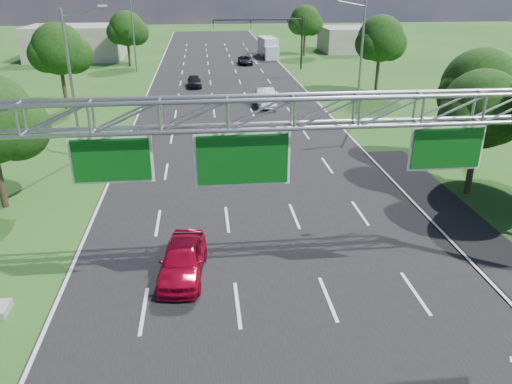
{
  "coord_description": "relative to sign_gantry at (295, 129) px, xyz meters",
  "views": [
    {
      "loc": [
        -2.81,
        -4.59,
        11.74
      ],
      "look_at": [
        -0.61,
        15.83,
        2.89
      ],
      "focal_mm": 35.0,
      "sensor_mm": 36.0,
      "label": 1
    }
  ],
  "objects": [
    {
      "name": "ground",
      "position": [
        -0.33,
        18.0,
        -6.89
      ],
      "size": [
        220.0,
        220.0,
        0.0
      ],
      "primitive_type": "plane",
      "color": "#225118",
      "rests_on": "ground"
    },
    {
      "name": "road",
      "position": [
        -0.33,
        18.0,
        -6.89
      ],
      "size": [
        18.0,
        180.0,
        0.02
      ],
      "primitive_type": "cube",
      "color": "black",
      "rests_on": "ground"
    },
    {
      "name": "road_flare",
      "position": [
        9.87,
        2.0,
        -6.89
      ],
      "size": [
        3.0,
        30.0,
        0.02
      ],
      "primitive_type": "cube",
      "color": "black",
      "rests_on": "ground"
    },
    {
      "name": "sign_gantry",
      "position": [
        0.0,
        0.0,
        0.0
      ],
      "size": [
        23.5,
        1.0,
        9.56
      ],
      "color": "gray",
      "rests_on": "ground"
    },
    {
      "name": "traffic_signal",
      "position": [
        7.15,
        53.0,
        -1.72
      ],
      "size": [
        12.21,
        0.24,
        7.0
      ],
      "color": "black",
      "rests_on": "ground"
    },
    {
      "name": "streetlight_l_near",
      "position": [
        -11.63,
        18.0,
        -1.31
      ],
      "size": [
        2.97,
        0.22,
        10.16
      ],
      "color": "gray",
      "rests_on": "ground"
    },
    {
      "name": "streetlight_l_far",
      "position": [
        -11.63,
        53.0,
        -1.31
      ],
      "size": [
        2.97,
        0.22,
        10.16
      ],
      "color": "gray",
      "rests_on": "ground"
    },
    {
      "name": "streetlight_r_mid",
      "position": [
        10.97,
        28.0,
        -1.31
      ],
      "size": [
        2.97,
        0.22,
        10.16
      ],
      "color": "gray",
      "rests_on": "ground"
    },
    {
      "name": "tree_verge_lb",
      "position": [
        -16.25,
        33.04,
        -1.48
      ],
      "size": [
        5.76,
        4.8,
        8.06
      ],
      "color": "#2D2116",
      "rests_on": "ground"
    },
    {
      "name": "tree_verge_lc",
      "position": [
        -13.25,
        58.04,
        -1.92
      ],
      "size": [
        5.76,
        4.8,
        7.62
      ],
      "color": "#2D2116",
      "rests_on": "ground"
    },
    {
      "name": "tree_verge_rd",
      "position": [
        15.75,
        36.04,
        -1.26
      ],
      "size": [
        5.76,
        4.8,
        8.28
      ],
      "color": "#2D2116",
      "rests_on": "ground"
    },
    {
      "name": "tree_verge_re",
      "position": [
        13.75,
        66.04,
        -1.7
      ],
      "size": [
        5.76,
        4.8,
        7.84
      ],
      "color": "#2D2116",
      "rests_on": "ground"
    },
    {
      "name": "building_left",
      "position": [
        -22.33,
        66.0,
        -4.39
      ],
      "size": [
        14.0,
        10.0,
        5.0
      ],
      "primitive_type": "cube",
      "color": "gray",
      "rests_on": "ground"
    },
    {
      "name": "building_right",
      "position": [
        23.67,
        70.0,
        -4.89
      ],
      "size": [
        12.0,
        9.0,
        4.0
      ],
      "primitive_type": "cube",
      "color": "gray",
      "rests_on": "ground"
    },
    {
      "name": "red_coupe",
      "position": [
        -4.28,
        1.88,
        -6.13
      ],
      "size": [
        2.25,
        4.64,
        1.53
      ],
      "primitive_type": "imported",
      "rotation": [
        0.0,
        0.0,
        -0.1
      ],
      "color": "#A30724",
      "rests_on": "ground"
    },
    {
      "name": "car_queue_b",
      "position": [
        3.31,
        57.95,
        -6.3
      ],
      "size": [
        1.97,
        4.25,
        1.18
      ],
      "primitive_type": "imported",
      "rotation": [
        0.0,
        0.0,
        -0.0
      ],
      "color": "black",
      "rests_on": "ground"
    },
    {
      "name": "car_queue_c",
      "position": [
        -4.03,
        42.18,
        -6.23
      ],
      "size": [
        1.77,
        3.96,
        1.32
      ],
      "primitive_type": "imported",
      "rotation": [
        0.0,
        0.0,
        0.05
      ],
      "color": "black",
      "rests_on": "ground"
    },
    {
      "name": "car_queue_d",
      "position": [
        3.06,
        32.04,
        -6.07
      ],
      "size": [
        1.81,
        5.03,
        1.65
      ],
      "primitive_type": "imported",
      "rotation": [
        0.0,
        0.0,
        -0.01
      ],
      "color": "white",
      "rests_on": "ground"
    },
    {
      "name": "box_truck",
      "position": [
        7.67,
        65.02,
        -5.48
      ],
      "size": [
        2.76,
        7.94,
        2.94
      ],
      "rotation": [
        0.0,
        0.0,
        0.1
      ],
      "color": "silver",
      "rests_on": "ground"
    }
  ]
}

